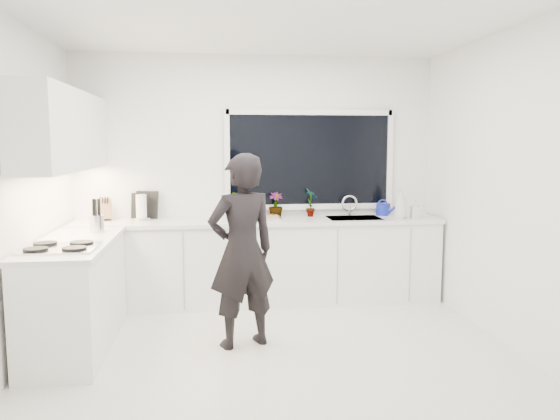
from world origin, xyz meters
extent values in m
cube|color=beige|center=(0.00, 0.00, -0.01)|extent=(4.00, 3.50, 0.02)
cube|color=white|center=(0.00, 1.76, 1.35)|extent=(4.00, 0.02, 2.70)
cube|color=white|center=(-2.01, 0.00, 1.35)|extent=(0.02, 3.50, 2.70)
cube|color=white|center=(2.01, 0.00, 1.35)|extent=(0.02, 3.50, 2.70)
cube|color=white|center=(0.00, 0.00, 2.71)|extent=(4.00, 3.50, 0.02)
cube|color=black|center=(0.60, 1.73, 1.55)|extent=(1.80, 0.02, 1.00)
cube|color=white|center=(0.00, 1.45, 0.44)|extent=(3.92, 0.58, 0.88)
cube|color=white|center=(-1.67, 0.35, 0.44)|extent=(0.58, 1.60, 0.88)
cube|color=silver|center=(0.00, 1.44, 0.90)|extent=(3.94, 0.62, 0.04)
cube|color=silver|center=(-1.67, 0.35, 0.90)|extent=(0.62, 1.60, 0.04)
cube|color=white|center=(-1.79, 0.70, 1.85)|extent=(0.34, 2.10, 0.70)
cube|color=silver|center=(1.05, 1.45, 0.87)|extent=(0.58, 0.42, 0.14)
cylinder|color=silver|center=(1.05, 1.65, 1.03)|extent=(0.03, 0.03, 0.22)
cube|color=black|center=(-1.69, 0.00, 0.94)|extent=(0.56, 0.48, 0.03)
imported|color=black|center=(-0.26, 0.19, 0.83)|extent=(0.71, 0.58, 1.66)
cube|color=silver|center=(-0.02, 1.42, 0.94)|extent=(0.49, 0.37, 0.03)
cube|color=red|center=(-0.02, 1.42, 0.95)|extent=(0.45, 0.33, 0.01)
cylinder|color=#1321B7|center=(1.42, 1.61, 0.98)|extent=(0.18, 0.18, 0.13)
cylinder|color=white|center=(-1.25, 1.55, 1.05)|extent=(0.14, 0.14, 0.26)
cube|color=#8C5941|center=(-1.64, 1.59, 1.03)|extent=(0.16, 0.14, 0.22)
cylinder|color=silver|center=(-1.56, 0.80, 1.00)|extent=(0.16, 0.16, 0.16)
cube|color=black|center=(-1.27, 1.69, 1.06)|extent=(0.22, 0.05, 0.28)
cube|color=black|center=(-1.21, 1.69, 1.07)|extent=(0.25, 0.09, 0.30)
imported|color=#26662D|center=(-0.16, 1.61, 1.06)|extent=(0.31, 0.28, 0.28)
imported|color=#26662D|center=(0.20, 1.61, 1.06)|extent=(0.17, 0.17, 0.28)
imported|color=#26662D|center=(0.60, 1.61, 1.08)|extent=(0.16, 0.19, 0.32)
imported|color=#D8BF66|center=(1.53, 1.30, 1.08)|extent=(0.16, 0.16, 0.33)
imported|color=#D8BF66|center=(1.70, 1.30, 1.02)|extent=(0.10, 0.10, 0.20)
camera|label=1|loc=(-0.51, -4.36, 1.74)|focal=35.00mm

